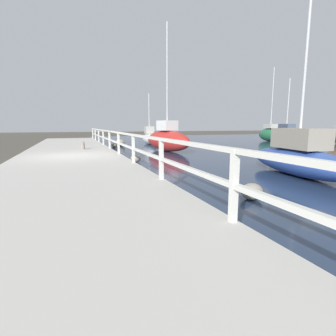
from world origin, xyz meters
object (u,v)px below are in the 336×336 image
object	(u,v)px
mooring_bollard	(83,145)
sailboat_green	(270,134)
sailboat_teal	(286,137)
sailboat_white	(149,138)
sailboat_blue	(298,158)
sailboat_red	(167,139)

from	to	relation	value
mooring_bollard	sailboat_green	world-z (taller)	sailboat_green
sailboat_teal	sailboat_white	bearing A→B (deg)	164.20
sailboat_blue	sailboat_red	distance (m)	9.87
sailboat_red	mooring_bollard	bearing A→B (deg)	174.85
sailboat_white	sailboat_green	distance (m)	13.71
sailboat_white	sailboat_red	bearing A→B (deg)	-92.01
sailboat_teal	sailboat_green	size ratio (longest dim) A/B	0.71
sailboat_green	sailboat_red	size ratio (longest dim) A/B	0.95
mooring_bollard	sailboat_white	size ratio (longest dim) A/B	0.10
sailboat_teal	sailboat_green	bearing A→B (deg)	73.84
sailboat_teal	sailboat_green	xyz separation A→B (m)	(3.49, 5.85, 0.02)
mooring_bollard	sailboat_white	bearing A→B (deg)	49.67
sailboat_blue	mooring_bollard	bearing A→B (deg)	136.27
sailboat_blue	sailboat_white	size ratio (longest dim) A/B	1.25
sailboat_teal	sailboat_red	bearing A→B (deg)	-161.92
sailboat_blue	sailboat_green	world-z (taller)	sailboat_green
mooring_bollard	sailboat_blue	bearing A→B (deg)	-53.35
sailboat_white	sailboat_teal	bearing A→B (deg)	-26.71
mooring_bollard	sailboat_teal	bearing A→B (deg)	4.39
sailboat_blue	sailboat_red	size ratio (longest dim) A/B	0.70
mooring_bollard	sailboat_teal	distance (m)	16.44
sailboat_green	sailboat_red	distance (m)	15.78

